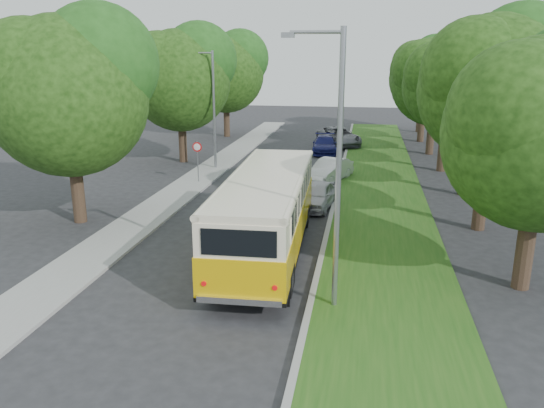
% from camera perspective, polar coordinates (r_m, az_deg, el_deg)
% --- Properties ---
extents(ground, '(120.00, 120.00, 0.00)m').
position_cam_1_polar(ground, '(19.11, -5.91, -6.70)').
color(ground, '#272729').
rests_on(ground, ground).
extents(curb, '(0.20, 70.00, 0.15)m').
position_cam_1_polar(curb, '(23.15, 6.11, -2.43)').
color(curb, gray).
rests_on(curb, ground).
extents(grass_verge, '(4.50, 70.00, 0.13)m').
position_cam_1_polar(grass_verge, '(23.13, 11.93, -2.73)').
color(grass_verge, '#215115').
rests_on(grass_verge, ground).
extents(sidewalk, '(2.20, 70.00, 0.12)m').
position_cam_1_polar(sidewalk, '(25.09, -13.39, -1.36)').
color(sidewalk, gray).
rests_on(sidewalk, ground).
extents(treeline, '(24.27, 41.91, 9.46)m').
position_cam_1_polar(treeline, '(35.01, 7.21, 13.49)').
color(treeline, '#332319').
rests_on(treeline, ground).
extents(lamppost_near, '(1.71, 0.16, 8.00)m').
position_cam_1_polar(lamppost_near, '(14.76, 6.84, 4.27)').
color(lamppost_near, gray).
rests_on(lamppost_near, ground).
extents(lamppost_far, '(1.71, 0.16, 7.50)m').
position_cam_1_polar(lamppost_far, '(34.48, -6.43, 10.47)').
color(lamppost_far, gray).
rests_on(lamppost_far, ground).
extents(warning_sign, '(0.56, 0.10, 2.50)m').
position_cam_1_polar(warning_sign, '(30.94, -8.03, 5.30)').
color(warning_sign, gray).
rests_on(warning_sign, ground).
extents(vintage_bus, '(3.13, 10.73, 3.16)m').
position_cam_1_polar(vintage_bus, '(19.55, -0.56, -1.17)').
color(vintage_bus, '#E7B307').
rests_on(vintage_bus, ground).
extents(car_silver, '(2.03, 3.89, 1.27)m').
position_cam_1_polar(car_silver, '(26.01, 4.88, 0.94)').
color(car_silver, '#B2B2B7').
rests_on(car_silver, ground).
extents(car_white, '(2.77, 4.27, 1.33)m').
position_cam_1_polar(car_white, '(31.54, 6.21, 3.62)').
color(car_white, silver).
rests_on(car_white, ground).
extents(car_blue, '(2.13, 4.56, 1.29)m').
position_cam_1_polar(car_blue, '(40.69, 5.69, 6.37)').
color(car_blue, '#121652').
rests_on(car_blue, ground).
extents(car_grey, '(4.31, 6.01, 1.52)m').
position_cam_1_polar(car_grey, '(44.09, 7.21, 7.21)').
color(car_grey, slate).
rests_on(car_grey, ground).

